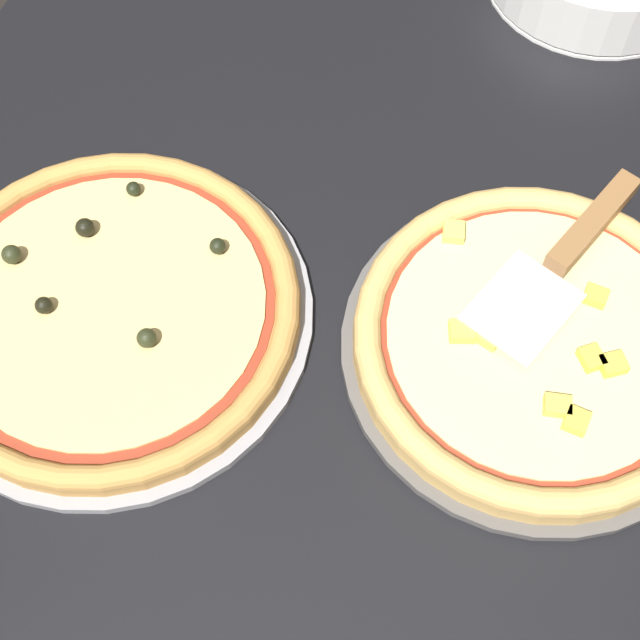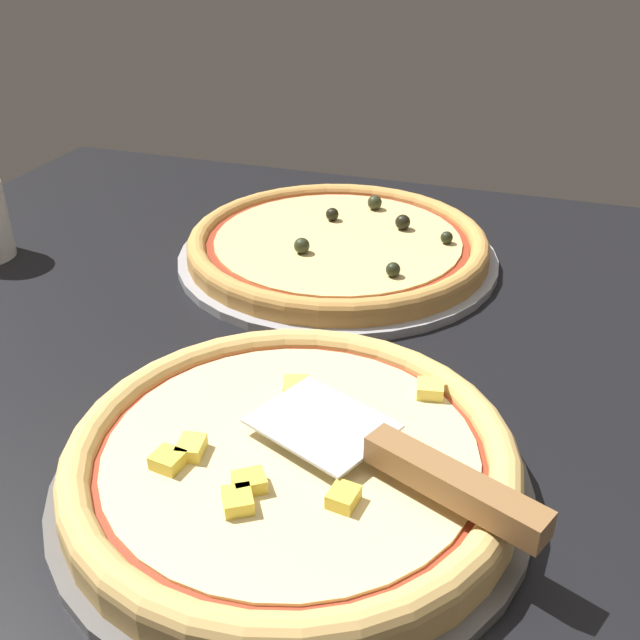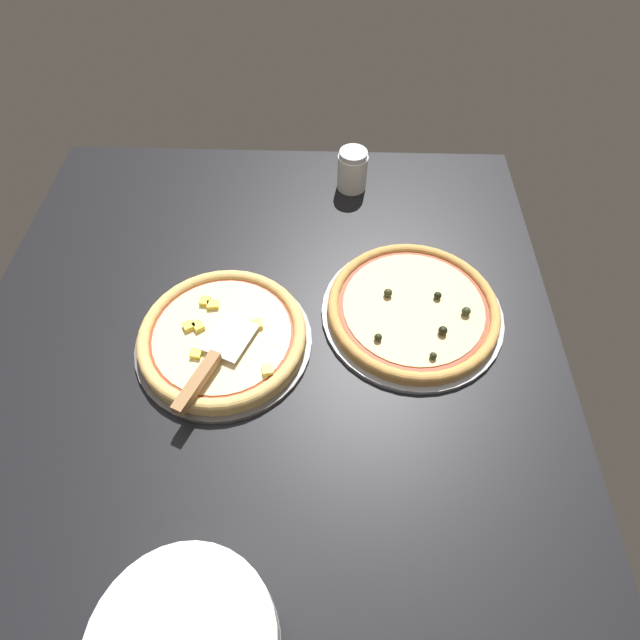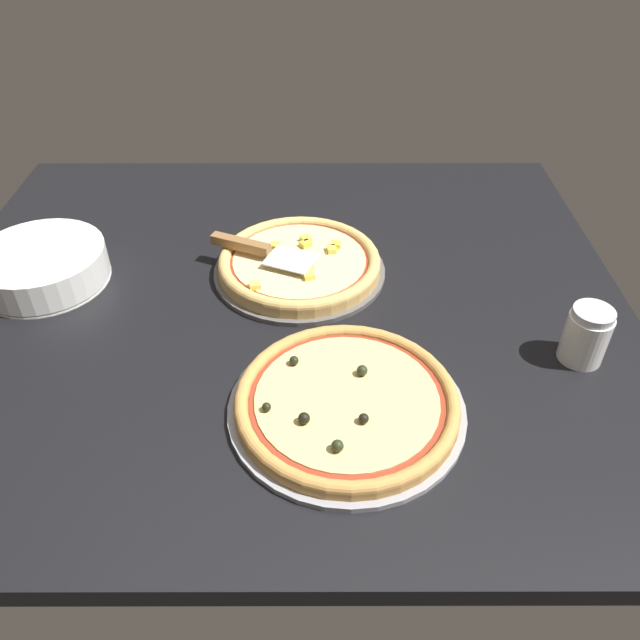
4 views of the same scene
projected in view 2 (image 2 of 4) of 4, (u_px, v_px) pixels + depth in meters
ground_plane at (371, 449)px, 61.87cm from camera, size 135.60×119.39×3.60cm
pizza_pan_front at (292, 480)px, 55.24cm from camera, size 35.05×35.05×1.00cm
pizza_front at (291, 457)px, 54.16cm from camera, size 32.95×32.95×3.52cm
pizza_pan_back at (337, 257)px, 88.78cm from camera, size 37.55×37.55×1.00cm
pizza_back at (338, 243)px, 87.91cm from camera, size 35.30×35.30×3.75cm
serving_spatula at (420, 469)px, 49.10cm from camera, size 22.43×13.20×2.00cm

